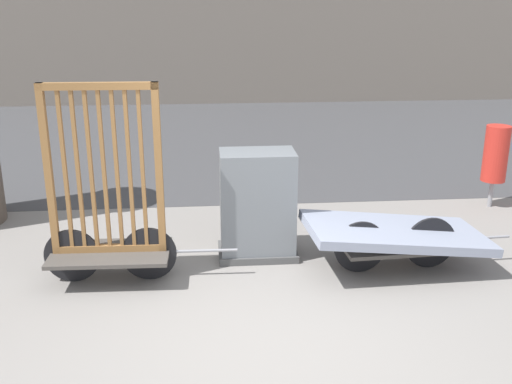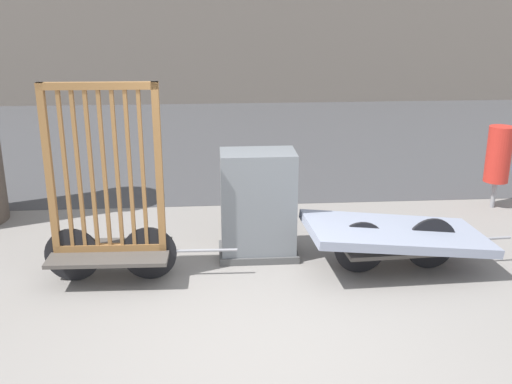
{
  "view_description": "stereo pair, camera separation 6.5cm",
  "coord_description": "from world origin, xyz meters",
  "px_view_note": "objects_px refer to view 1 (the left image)",
  "views": [
    {
      "loc": [
        -0.5,
        -4.34,
        2.78
      ],
      "look_at": [
        0.0,
        1.4,
        0.92
      ],
      "focal_mm": 42.0,
      "sensor_mm": 36.0,
      "label": 1
    },
    {
      "loc": [
        -0.44,
        -4.35,
        2.78
      ],
      "look_at": [
        0.0,
        1.4,
        0.92
      ],
      "focal_mm": 42.0,
      "sensor_mm": 36.0,
      "label": 2
    }
  ],
  "objects_px": {
    "bike_cart_with_bedframe": "(108,216)",
    "utility_cabinet": "(257,208)",
    "bike_cart_with_mattress": "(397,235)",
    "trash_bin": "(496,154)"
  },
  "relations": [
    {
      "from": "utility_cabinet",
      "to": "bike_cart_with_bedframe",
      "type": "bearing_deg",
      "value": -162.19
    },
    {
      "from": "bike_cart_with_bedframe",
      "to": "trash_bin",
      "type": "distance_m",
      "value": 5.3
    },
    {
      "from": "bike_cart_with_bedframe",
      "to": "utility_cabinet",
      "type": "xyz_separation_m",
      "value": [
        1.55,
        0.5,
        -0.14
      ]
    },
    {
      "from": "bike_cart_with_bedframe",
      "to": "trash_bin",
      "type": "xyz_separation_m",
      "value": [
        4.95,
        1.89,
        0.05
      ]
    },
    {
      "from": "bike_cart_with_mattress",
      "to": "trash_bin",
      "type": "bearing_deg",
      "value": 40.28
    },
    {
      "from": "bike_cart_with_bedframe",
      "to": "utility_cabinet",
      "type": "bearing_deg",
      "value": 19.3
    },
    {
      "from": "utility_cabinet",
      "to": "trash_bin",
      "type": "xyz_separation_m",
      "value": [
        3.4,
        1.39,
        0.19
      ]
    },
    {
      "from": "bike_cart_with_mattress",
      "to": "trash_bin",
      "type": "height_order",
      "value": "trash_bin"
    },
    {
      "from": "trash_bin",
      "to": "bike_cart_with_bedframe",
      "type": "bearing_deg",
      "value": -159.13
    },
    {
      "from": "bike_cart_with_bedframe",
      "to": "bike_cart_with_mattress",
      "type": "distance_m",
      "value": 3.0
    }
  ]
}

